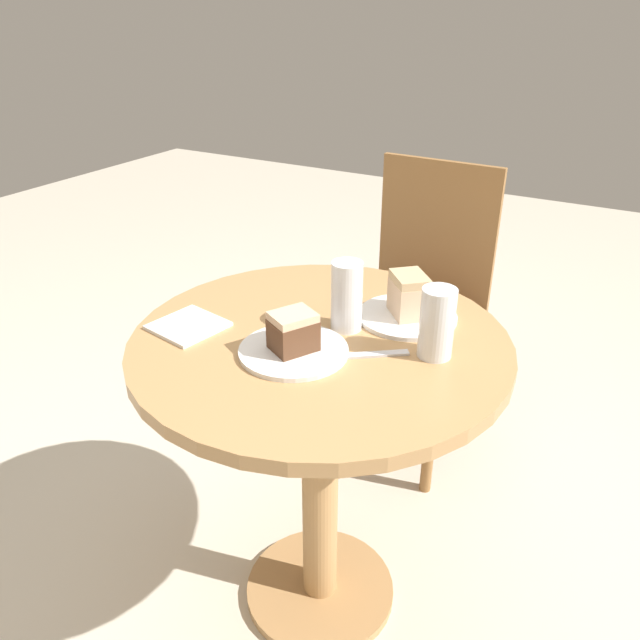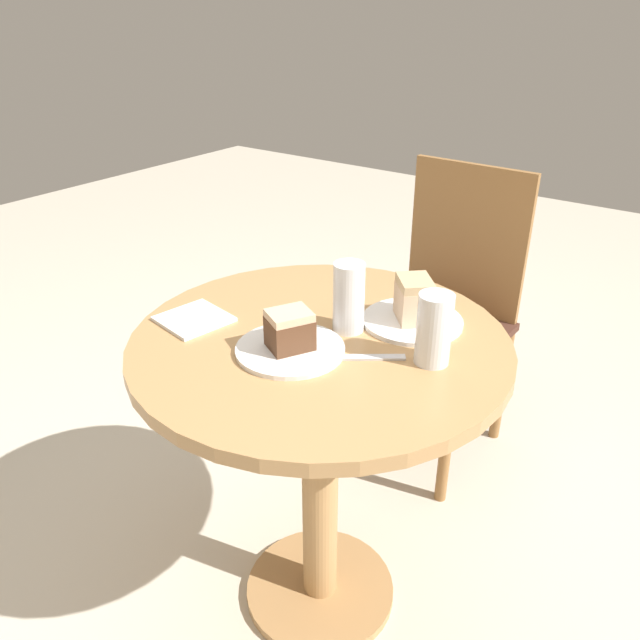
{
  "view_description": "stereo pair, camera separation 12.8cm",
  "coord_description": "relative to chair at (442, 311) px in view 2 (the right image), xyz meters",
  "views": [
    {
      "loc": [
        0.56,
        -0.98,
        1.4
      ],
      "look_at": [
        0.0,
        0.0,
        0.81
      ],
      "focal_mm": 35.0,
      "sensor_mm": 36.0,
      "label": 1
    },
    {
      "loc": [
        0.67,
        -0.92,
        1.4
      ],
      "look_at": [
        0.0,
        0.0,
        0.81
      ],
      "focal_mm": 35.0,
      "sensor_mm": 36.0,
      "label": 2
    }
  ],
  "objects": [
    {
      "name": "ground_plane",
      "position": [
        0.08,
        -0.79,
        -0.49
      ],
      "size": [
        8.0,
        8.0,
        0.0
      ],
      "primitive_type": "plane",
      "color": "beige"
    },
    {
      "name": "table",
      "position": [
        0.08,
        -0.79,
        0.1
      ],
      "size": [
        0.79,
        0.79,
        0.77
      ],
      "color": "tan",
      "rests_on": "ground_plane"
    },
    {
      "name": "chair",
      "position": [
        0.0,
        0.0,
        0.0
      ],
      "size": [
        0.44,
        0.46,
        0.94
      ],
      "rotation": [
        0.0,
        0.0,
        -0.03
      ],
      "color": "olive",
      "rests_on": "ground_plane"
    },
    {
      "name": "plate_near",
      "position": [
        0.07,
        -0.87,
        0.29
      ],
      "size": [
        0.22,
        0.22,
        0.01
      ],
      "color": "white",
      "rests_on": "table"
    },
    {
      "name": "plate_far",
      "position": [
        0.21,
        -0.62,
        0.29
      ],
      "size": [
        0.22,
        0.22,
        0.01
      ],
      "color": "white",
      "rests_on": "table"
    },
    {
      "name": "cake_slice_near",
      "position": [
        0.07,
        -0.87,
        0.33
      ],
      "size": [
        0.1,
        0.11,
        0.08
      ],
      "rotation": [
        0.0,
        0.0,
        5.79
      ],
      "color": "brown",
      "rests_on": "plate_near"
    },
    {
      "name": "cake_slice_far",
      "position": [
        0.21,
        -0.62,
        0.34
      ],
      "size": [
        0.11,
        0.11,
        0.09
      ],
      "rotation": [
        0.0,
        0.0,
        0.74
      ],
      "color": "beige",
      "rests_on": "plate_far"
    },
    {
      "name": "glass_lemonade",
      "position": [
        0.31,
        -0.74,
        0.35
      ],
      "size": [
        0.07,
        0.07,
        0.14
      ],
      "color": "beige",
      "rests_on": "table"
    },
    {
      "name": "glass_water",
      "position": [
        0.11,
        -0.73,
        0.35
      ],
      "size": [
        0.07,
        0.07,
        0.15
      ],
      "color": "silver",
      "rests_on": "table"
    },
    {
      "name": "napkin_stack",
      "position": [
        -0.18,
        -0.89,
        0.29
      ],
      "size": [
        0.16,
        0.16,
        0.01
      ],
      "rotation": [
        0.0,
        0.0,
        -0.18
      ],
      "color": "white",
      "rests_on": "table"
    },
    {
      "name": "fork",
      "position": [
        0.19,
        -0.81,
        0.29
      ],
      "size": [
        0.16,
        0.12,
        0.0
      ],
      "rotation": [
        0.0,
        0.0,
        0.64
      ],
      "color": "silver",
      "rests_on": "table"
    }
  ]
}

